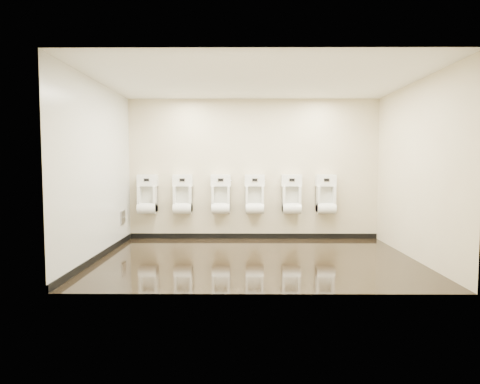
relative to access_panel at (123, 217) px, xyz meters
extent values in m
cube|color=black|center=(2.48, -1.20, -0.50)|extent=(5.00, 3.50, 0.00)
cube|color=white|center=(2.48, -1.20, 2.30)|extent=(5.00, 3.50, 0.00)
cube|color=beige|center=(2.48, 0.55, 0.90)|extent=(5.00, 0.02, 2.80)
cube|color=beige|center=(2.48, -2.95, 0.90)|extent=(5.00, 0.02, 2.80)
cube|color=beige|center=(-0.02, -1.20, 0.90)|extent=(0.02, 3.50, 2.80)
cube|color=beige|center=(4.98, -1.20, 0.90)|extent=(0.02, 3.50, 2.80)
cube|color=silver|center=(-0.01, -1.20, 0.90)|extent=(0.01, 3.50, 2.80)
cube|color=black|center=(2.48, 0.54, -0.45)|extent=(5.00, 0.02, 0.10)
cube|color=black|center=(-0.01, -1.20, -0.45)|extent=(0.02, 3.50, 0.10)
cube|color=#9E9EA3|center=(0.00, 0.00, 0.00)|extent=(0.03, 0.25, 0.25)
cylinder|color=silver|center=(0.02, 0.00, 0.00)|extent=(0.02, 0.04, 0.04)
cube|color=white|center=(0.38, 0.42, 0.31)|extent=(0.36, 0.26, 0.51)
cube|color=silver|center=(0.38, 0.51, 0.35)|extent=(0.27, 0.01, 0.39)
cylinder|color=white|center=(0.38, 0.35, 0.13)|extent=(0.36, 0.22, 0.22)
cube|color=white|center=(0.38, 0.46, 0.67)|extent=(0.40, 0.19, 0.22)
cube|color=black|center=(0.38, 0.36, 0.69)|extent=(0.10, 0.01, 0.05)
cube|color=silver|center=(0.38, 0.36, 0.69)|extent=(0.12, 0.01, 0.07)
cylinder|color=silver|center=(0.58, 0.46, 0.67)|extent=(0.01, 0.03, 0.03)
cube|color=white|center=(1.08, 0.42, 0.31)|extent=(0.36, 0.26, 0.51)
cube|color=silver|center=(1.08, 0.51, 0.35)|extent=(0.27, 0.01, 0.39)
cylinder|color=white|center=(1.08, 0.35, 0.13)|extent=(0.36, 0.22, 0.22)
cube|color=white|center=(1.08, 0.46, 0.67)|extent=(0.40, 0.19, 0.22)
cube|color=black|center=(1.08, 0.36, 0.69)|extent=(0.10, 0.01, 0.05)
cube|color=silver|center=(1.08, 0.36, 0.69)|extent=(0.12, 0.01, 0.07)
cylinder|color=silver|center=(1.28, 0.46, 0.67)|extent=(0.01, 0.03, 0.03)
cube|color=white|center=(1.84, 0.42, 0.31)|extent=(0.36, 0.26, 0.51)
cube|color=silver|center=(1.84, 0.51, 0.35)|extent=(0.27, 0.01, 0.39)
cylinder|color=white|center=(1.84, 0.35, 0.13)|extent=(0.36, 0.22, 0.22)
cube|color=white|center=(1.84, 0.46, 0.67)|extent=(0.40, 0.19, 0.22)
cube|color=black|center=(1.84, 0.36, 0.69)|extent=(0.10, 0.01, 0.05)
cube|color=silver|center=(1.84, 0.36, 0.69)|extent=(0.12, 0.01, 0.07)
cylinder|color=silver|center=(2.04, 0.46, 0.67)|extent=(0.01, 0.03, 0.03)
cube|color=white|center=(2.51, 0.42, 0.31)|extent=(0.36, 0.26, 0.51)
cube|color=silver|center=(2.51, 0.51, 0.35)|extent=(0.27, 0.01, 0.39)
cylinder|color=white|center=(2.51, 0.35, 0.13)|extent=(0.36, 0.22, 0.22)
cube|color=white|center=(2.51, 0.46, 0.67)|extent=(0.40, 0.19, 0.22)
cube|color=black|center=(2.51, 0.36, 0.69)|extent=(0.10, 0.01, 0.05)
cube|color=silver|center=(2.51, 0.36, 0.69)|extent=(0.12, 0.01, 0.07)
cylinder|color=silver|center=(2.71, 0.46, 0.67)|extent=(0.01, 0.03, 0.03)
cube|color=white|center=(3.24, 0.42, 0.31)|extent=(0.36, 0.26, 0.51)
cube|color=silver|center=(3.24, 0.51, 0.35)|extent=(0.27, 0.01, 0.39)
cylinder|color=white|center=(3.24, 0.35, 0.13)|extent=(0.36, 0.22, 0.22)
cube|color=white|center=(3.24, 0.46, 0.67)|extent=(0.40, 0.19, 0.22)
cube|color=black|center=(3.24, 0.36, 0.69)|extent=(0.10, 0.01, 0.05)
cube|color=silver|center=(3.24, 0.36, 0.69)|extent=(0.12, 0.01, 0.07)
cylinder|color=silver|center=(3.44, 0.46, 0.67)|extent=(0.01, 0.03, 0.03)
cube|color=white|center=(3.92, 0.42, 0.31)|extent=(0.36, 0.26, 0.51)
cube|color=silver|center=(3.92, 0.51, 0.35)|extent=(0.27, 0.01, 0.39)
cylinder|color=white|center=(3.92, 0.35, 0.13)|extent=(0.36, 0.22, 0.22)
cube|color=white|center=(3.92, 0.46, 0.67)|extent=(0.40, 0.19, 0.22)
cube|color=black|center=(3.92, 0.36, 0.69)|extent=(0.10, 0.01, 0.05)
cube|color=silver|center=(3.92, 0.36, 0.69)|extent=(0.12, 0.01, 0.07)
cylinder|color=silver|center=(4.12, 0.46, 0.67)|extent=(0.01, 0.03, 0.03)
camera|label=1|loc=(2.26, -7.50, 1.01)|focal=30.00mm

